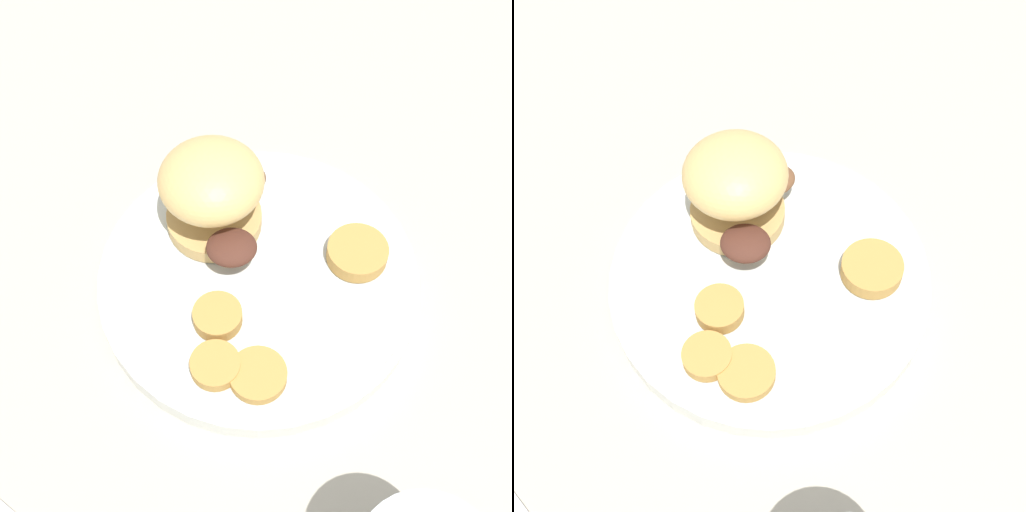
{
  "view_description": "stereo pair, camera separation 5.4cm",
  "coord_description": "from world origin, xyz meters",
  "views": [
    {
      "loc": [
        -0.29,
        -0.0,
        0.5
      ],
      "look_at": [
        0.0,
        0.0,
        0.05
      ],
      "focal_mm": 50.0,
      "sensor_mm": 36.0,
      "label": 1
    },
    {
      "loc": [
        -0.29,
        -0.06,
        0.5
      ],
      "look_at": [
        0.0,
        0.0,
        0.05
      ],
      "focal_mm": 50.0,
      "sensor_mm": 36.0,
      "label": 2
    }
  ],
  "objects": [
    {
      "name": "potato_round_0",
      "position": [
        -0.09,
        -0.0,
        0.02
      ],
      "size": [
        0.04,
        0.04,
        0.01
      ],
      "primitive_type": "cylinder",
      "color": "#BC8942",
      "rests_on": "dinner_plate"
    },
    {
      "name": "potato_round_1",
      "position": [
        0.02,
        -0.08,
        0.03
      ],
      "size": [
        0.05,
        0.05,
        0.01
      ],
      "primitive_type": "cylinder",
      "color": "#BC8942",
      "rests_on": "dinner_plate"
    },
    {
      "name": "potato_round_3",
      "position": [
        -0.04,
        0.03,
        0.03
      ],
      "size": [
        0.04,
        0.04,
        0.01
      ],
      "primitive_type": "cylinder",
      "color": "#BC8942",
      "rests_on": "dinner_plate"
    },
    {
      "name": "sandwich",
      "position": [
        0.05,
        0.04,
        0.06
      ],
      "size": [
        0.11,
        0.09,
        0.08
      ],
      "color": "tan",
      "rests_on": "dinner_plate"
    },
    {
      "name": "dinner_plate",
      "position": [
        0.0,
        0.0,
        0.01
      ],
      "size": [
        0.25,
        0.25,
        0.02
      ],
      "color": "silver",
      "rests_on": "ground_plane"
    },
    {
      "name": "ground_plane",
      "position": [
        0.0,
        0.0,
        0.0
      ],
      "size": [
        4.0,
        4.0,
        0.0
      ],
      "primitive_type": "plane",
      "color": "#B2A899"
    },
    {
      "name": "potato_round_2",
      "position": [
        -0.08,
        0.03,
        0.03
      ],
      "size": [
        0.04,
        0.04,
        0.01
      ],
      "primitive_type": "cylinder",
      "color": "#BC8942",
      "rests_on": "dinner_plate"
    }
  ]
}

